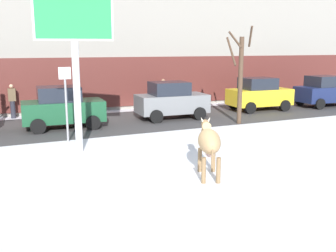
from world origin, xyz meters
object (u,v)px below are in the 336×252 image
cow_tan (209,142)px  car_yellow_hatchback (259,94)px  pedestrian_far_left (12,101)px  car_navy_hatchback (325,91)px  pedestrian_by_cars (163,93)px  car_darkgreen_hatchback (62,108)px  bare_tree_left_lot (240,75)px  billboard (74,23)px  street_sign (66,98)px  car_grey_hatchback (171,100)px

cow_tan → car_yellow_hatchback: (8.36, 8.98, -0.07)m
car_yellow_hatchback → pedestrian_far_left: car_yellow_hatchback is taller
car_navy_hatchback → pedestrian_by_cars: (-9.29, 3.26, -0.05)m
car_darkgreen_hatchback → pedestrian_by_cars: car_darkgreen_hatchback is taller
car_navy_hatchback → bare_tree_left_lot: bearing=-162.3°
bare_tree_left_lot → car_navy_hatchback: bearing=17.7°
billboard → car_yellow_hatchback: billboard is taller
pedestrian_far_left → bare_tree_left_lot: bearing=-30.8°
billboard → car_navy_hatchback: billboard is taller
car_darkgreen_hatchback → car_navy_hatchback: same height
cow_tan → street_sign: bearing=117.2°
pedestrian_far_left → car_yellow_hatchback: bearing=-12.5°
car_grey_hatchback → pedestrian_by_cars: 3.45m
car_darkgreen_hatchback → pedestrian_far_left: 4.02m
car_grey_hatchback → bare_tree_left_lot: bare_tree_left_lot is taller
billboard → street_sign: bearing=94.1°
pedestrian_by_cars → car_grey_hatchback: bearing=-106.2°
billboard → pedestrian_far_left: billboard is taller
bare_tree_left_lot → street_sign: 8.01m
cow_tan → pedestrian_by_cars: (3.66, 11.86, -0.11)m
cow_tan → street_sign: size_ratio=0.68×
billboard → car_darkgreen_hatchback: size_ratio=1.56×
car_darkgreen_hatchback → street_sign: street_sign is taller
car_darkgreen_hatchback → cow_tan: bearing=-72.2°
pedestrian_by_cars → pedestrian_far_left: same height
car_navy_hatchback → car_yellow_hatchback: bearing=175.3°
billboard → pedestrian_far_left: 8.76m
car_navy_hatchback → pedestrian_far_left: car_navy_hatchback is taller
cow_tan → car_navy_hatchback: (12.95, 8.60, -0.07)m
street_sign → bare_tree_left_lot: bearing=3.0°
car_darkgreen_hatchback → car_grey_hatchback: bearing=2.2°
car_darkgreen_hatchback → car_yellow_hatchback: same height
cow_tan → car_navy_hatchback: car_navy_hatchback is taller
car_navy_hatchback → street_sign: (-15.85, -2.94, 0.74)m
billboard → street_sign: (-0.12, 1.65, -2.64)m
billboard → bare_tree_left_lot: 8.38m
street_sign → pedestrian_far_left: bearing=105.4°
pedestrian_far_left → pedestrian_by_cars: bearing=0.0°
car_grey_hatchback → pedestrian_far_left: size_ratio=2.06×
car_yellow_hatchback → car_navy_hatchback: (4.59, -0.37, 0.00)m
pedestrian_far_left → street_sign: street_sign is taller
pedestrian_by_cars → billboard: bearing=-129.4°
cow_tan → pedestrian_by_cars: pedestrian_by_cars is taller
bare_tree_left_lot → pedestrian_far_left: bearing=149.2°
street_sign → pedestrian_by_cars: bearing=43.4°
car_darkgreen_hatchback → pedestrian_far_left: (-1.94, 3.53, -0.05)m
cow_tan → pedestrian_far_left: bearing=111.2°
cow_tan → pedestrian_far_left: pedestrian_far_left is taller
billboard → car_yellow_hatchback: size_ratio=1.56×
car_darkgreen_hatchback → car_yellow_hatchback: size_ratio=1.00×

